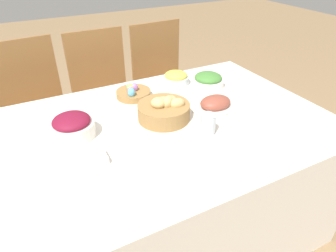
{
  "coord_description": "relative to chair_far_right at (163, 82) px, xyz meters",
  "views": [
    {
      "loc": [
        -0.49,
        -1.08,
        1.49
      ],
      "look_at": [
        0.03,
        -0.08,
        0.77
      ],
      "focal_mm": 32.0,
      "sensor_mm": 36.0,
      "label": 1
    }
  ],
  "objects": [
    {
      "name": "butter_dish",
      "position": [
        -0.83,
        -1.03,
        0.25
      ],
      "size": [
        0.12,
        0.08,
        0.03
      ],
      "color": "white",
      "rests_on": "dining_table"
    },
    {
      "name": "chair_far_center",
      "position": [
        -0.48,
        0.0,
        0.0
      ],
      "size": [
        0.42,
        0.42,
        0.94
      ],
      "rotation": [
        0.0,
        0.0,
        0.01
      ],
      "color": "olive",
      "rests_on": "ground"
    },
    {
      "name": "green_salad_bowl",
      "position": [
        -0.02,
        -0.64,
        0.27
      ],
      "size": [
        0.19,
        0.19,
        0.08
      ],
      "color": "white",
      "rests_on": "dining_table"
    },
    {
      "name": "pineapple_bowl",
      "position": [
        -0.17,
        -0.52,
        0.27
      ],
      "size": [
        0.16,
        0.16,
        0.08
      ],
      "color": "silver",
      "rests_on": "dining_table"
    },
    {
      "name": "bread_basket",
      "position": [
        -0.42,
        -0.85,
        0.28
      ],
      "size": [
        0.25,
        0.25,
        0.12
      ],
      "color": "#9E7542",
      "rests_on": "dining_table"
    },
    {
      "name": "ham_platter",
      "position": [
        -0.14,
        -0.88,
        0.25
      ],
      "size": [
        0.26,
        0.18,
        0.07
      ],
      "color": "white",
      "rests_on": "dining_table"
    },
    {
      "name": "spoon",
      "position": [
        -0.34,
        -1.25,
        0.23
      ],
      "size": [
        0.02,
        0.17,
        0.0
      ],
      "rotation": [
        0.0,
        0.0,
        -0.05
      ],
      "color": "silver",
      "rests_on": "dining_table"
    },
    {
      "name": "beet_salad_bowl",
      "position": [
        -0.85,
        -0.8,
        0.28
      ],
      "size": [
        0.19,
        0.19,
        0.11
      ],
      "color": "white",
      "rests_on": "dining_table"
    },
    {
      "name": "fork",
      "position": [
        -0.7,
        -1.25,
        0.23
      ],
      "size": [
        0.02,
        0.17,
        0.0
      ],
      "rotation": [
        0.0,
        0.0,
        0.05
      ],
      "color": "silver",
      "rests_on": "dining_table"
    },
    {
      "name": "chair_far_right",
      "position": [
        0.0,
        0.0,
        0.0
      ],
      "size": [
        0.44,
        0.44,
        0.94
      ],
      "rotation": [
        0.0,
        0.0,
        0.05
      ],
      "color": "olive",
      "rests_on": "ground"
    },
    {
      "name": "egg_basket",
      "position": [
        -0.47,
        -0.56,
        0.25
      ],
      "size": [
        0.19,
        0.19,
        0.08
      ],
      "color": "#9E7542",
      "rests_on": "dining_table"
    },
    {
      "name": "chair_far_left",
      "position": [
        -0.96,
        -0.0,
        0.0
      ],
      "size": [
        0.46,
        0.46,
        0.94
      ],
      "rotation": [
        0.0,
        0.0,
        0.11
      ],
      "color": "olive",
      "rests_on": "ground"
    },
    {
      "name": "knife",
      "position": [
        -0.37,
        -1.25,
        0.23
      ],
      "size": [
        0.02,
        0.17,
        0.0
      ],
      "rotation": [
        0.0,
        0.0,
        0.05
      ],
      "color": "silver",
      "rests_on": "dining_table"
    },
    {
      "name": "ground_plane",
      "position": [
        -0.49,
        -0.9,
        -0.5
      ],
      "size": [
        12.0,
        12.0,
        0.0
      ],
      "primitive_type": "plane",
      "color": "#937551"
    },
    {
      "name": "drinking_cup",
      "position": [
        -0.31,
        -1.06,
        0.28
      ],
      "size": [
        0.07,
        0.07,
        0.1
      ],
      "color": "silver",
      "rests_on": "dining_table"
    },
    {
      "name": "dining_table",
      "position": [
        -0.49,
        -0.9,
        -0.13
      ],
      "size": [
        1.71,
        1.08,
        0.73
      ],
      "color": "white",
      "rests_on": "ground"
    },
    {
      "name": "dinner_plate",
      "position": [
        -0.53,
        -1.25,
        0.24
      ],
      "size": [
        0.28,
        0.28,
        0.01
      ],
      "color": "white",
      "rests_on": "dining_table"
    }
  ]
}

